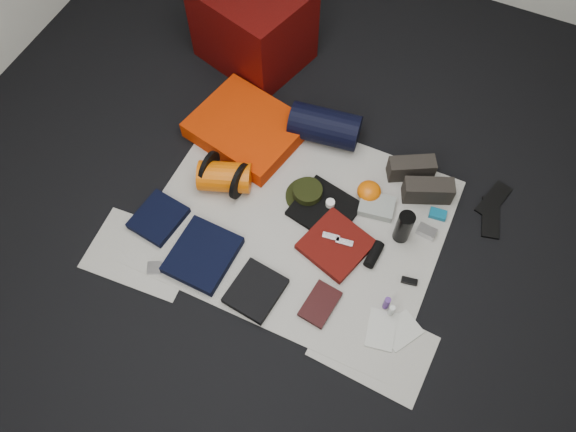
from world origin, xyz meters
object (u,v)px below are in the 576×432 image
at_px(sleeping_pad, 247,128).
at_px(paperback_book, 320,304).
at_px(water_bottle, 404,227).
at_px(navy_duffel, 325,126).
at_px(stuff_sack, 225,177).
at_px(compact_camera, 426,231).
at_px(red_cabinet, 254,24).

height_order(sleeping_pad, paperback_book, sleeping_pad).
height_order(sleeping_pad, water_bottle, water_bottle).
bearing_deg(sleeping_pad, navy_duffel, 21.85).
height_order(stuff_sack, navy_duffel, navy_duffel).
bearing_deg(compact_camera, stuff_sack, -165.48).
height_order(navy_duffel, compact_camera, navy_duffel).
height_order(red_cabinet, navy_duffel, red_cabinet).
xyz_separation_m(red_cabinet, water_bottle, (1.35, -0.90, -0.15)).
bearing_deg(water_bottle, paperback_book, -113.87).
distance_m(red_cabinet, sleeping_pad, 0.70).
height_order(red_cabinet, compact_camera, red_cabinet).
relative_size(compact_camera, paperback_book, 0.46).
distance_m(stuff_sack, navy_duffel, 0.68).
height_order(compact_camera, paperback_book, compact_camera).
distance_m(stuff_sack, paperback_book, 0.92).
distance_m(red_cabinet, navy_duffel, 0.84).
distance_m(stuff_sack, compact_camera, 1.19).
xyz_separation_m(navy_duffel, water_bottle, (0.66, -0.45, 0.00)).
bearing_deg(navy_duffel, compact_camera, -33.50).
bearing_deg(paperback_book, sleeping_pad, 142.47).
height_order(water_bottle, paperback_book, water_bottle).
xyz_separation_m(stuff_sack, paperback_book, (0.80, -0.45, -0.07)).
bearing_deg(sleeping_pad, compact_camera, -9.11).
relative_size(sleeping_pad, paperback_book, 2.78).
bearing_deg(water_bottle, sleeping_pad, 165.93).
relative_size(water_bottle, compact_camera, 2.18).
xyz_separation_m(red_cabinet, navy_duffel, (0.69, -0.44, -0.15)).
relative_size(red_cabinet, sleeping_pad, 1.02).
bearing_deg(stuff_sack, navy_duffel, 55.49).
height_order(sleeping_pad, compact_camera, sleeping_pad).
distance_m(water_bottle, paperback_book, 0.62).
relative_size(red_cabinet, stuff_sack, 2.14).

